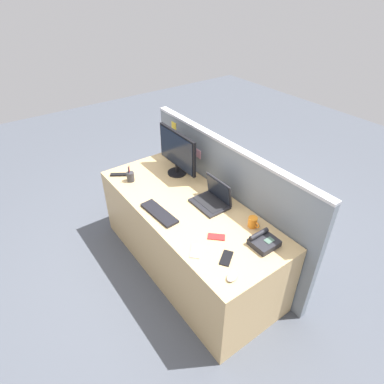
{
  "coord_description": "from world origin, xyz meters",
  "views": [
    {
      "loc": [
        1.88,
        -1.32,
        2.48
      ],
      "look_at": [
        0.0,
        0.05,
        0.86
      ],
      "focal_mm": 30.39,
      "sensor_mm": 36.0,
      "label": 1
    }
  ],
  "objects_px": {
    "pen_cup": "(130,177)",
    "coffee_mug": "(253,222)",
    "desktop_monitor": "(177,151)",
    "tv_remote": "(119,175)",
    "cell_phone_silver_slab": "(196,251)",
    "computer_mouse_right_hand": "(232,276)",
    "cell_phone_black_slab": "(226,258)",
    "keyboard_main": "(159,213)",
    "laptop": "(213,198)",
    "cell_phone_red_case": "(216,237)",
    "desk_phone": "(264,242)"
  },
  "relations": [
    {
      "from": "laptop",
      "to": "keyboard_main",
      "type": "relative_size",
      "value": 0.8
    },
    {
      "from": "desk_phone",
      "to": "coffee_mug",
      "type": "bearing_deg",
      "value": 157.54
    },
    {
      "from": "laptop",
      "to": "keyboard_main",
      "type": "bearing_deg",
      "value": -107.65
    },
    {
      "from": "desktop_monitor",
      "to": "desk_phone",
      "type": "relative_size",
      "value": 2.92
    },
    {
      "from": "tv_remote",
      "to": "coffee_mug",
      "type": "height_order",
      "value": "coffee_mug"
    },
    {
      "from": "pen_cup",
      "to": "desk_phone",
      "type": "bearing_deg",
      "value": 16.02
    },
    {
      "from": "pen_cup",
      "to": "cell_phone_red_case",
      "type": "height_order",
      "value": "pen_cup"
    },
    {
      "from": "cell_phone_red_case",
      "to": "pen_cup",
      "type": "bearing_deg",
      "value": -127.68
    },
    {
      "from": "laptop",
      "to": "desk_phone",
      "type": "relative_size",
      "value": 1.62
    },
    {
      "from": "pen_cup",
      "to": "cell_phone_black_slab",
      "type": "height_order",
      "value": "pen_cup"
    },
    {
      "from": "computer_mouse_right_hand",
      "to": "cell_phone_red_case",
      "type": "relative_size",
      "value": 0.74
    },
    {
      "from": "desktop_monitor",
      "to": "coffee_mug",
      "type": "bearing_deg",
      "value": 1.31
    },
    {
      "from": "cell_phone_black_slab",
      "to": "tv_remote",
      "type": "xyz_separation_m",
      "value": [
        -1.5,
        -0.13,
        0.01
      ]
    },
    {
      "from": "cell_phone_black_slab",
      "to": "coffee_mug",
      "type": "distance_m",
      "value": 0.43
    },
    {
      "from": "desk_phone",
      "to": "laptop",
      "type": "bearing_deg",
      "value": 178.01
    },
    {
      "from": "cell_phone_red_case",
      "to": "desk_phone",
      "type": "bearing_deg",
      "value": 85.28
    },
    {
      "from": "desk_phone",
      "to": "desktop_monitor",
      "type": "bearing_deg",
      "value": 177.33
    },
    {
      "from": "computer_mouse_right_hand",
      "to": "cell_phone_black_slab",
      "type": "distance_m",
      "value": 0.18
    },
    {
      "from": "keyboard_main",
      "to": "cell_phone_silver_slab",
      "type": "relative_size",
      "value": 3.07
    },
    {
      "from": "cell_phone_silver_slab",
      "to": "cell_phone_black_slab",
      "type": "distance_m",
      "value": 0.23
    },
    {
      "from": "pen_cup",
      "to": "cell_phone_red_case",
      "type": "relative_size",
      "value": 1.27
    },
    {
      "from": "laptop",
      "to": "computer_mouse_right_hand",
      "type": "xyz_separation_m",
      "value": [
        0.74,
        -0.43,
        -0.04
      ]
    },
    {
      "from": "keyboard_main",
      "to": "cell_phone_silver_slab",
      "type": "distance_m",
      "value": 0.54
    },
    {
      "from": "keyboard_main",
      "to": "cell_phone_silver_slab",
      "type": "bearing_deg",
      "value": -5.26
    },
    {
      "from": "desktop_monitor",
      "to": "computer_mouse_right_hand",
      "type": "xyz_separation_m",
      "value": [
        1.35,
        -0.47,
        -0.23
      ]
    },
    {
      "from": "desktop_monitor",
      "to": "coffee_mug",
      "type": "relative_size",
      "value": 5.07
    },
    {
      "from": "computer_mouse_right_hand",
      "to": "pen_cup",
      "type": "distance_m",
      "value": 1.5
    },
    {
      "from": "desktop_monitor",
      "to": "coffee_mug",
      "type": "xyz_separation_m",
      "value": [
        1.05,
        0.02,
        -0.2
      ]
    },
    {
      "from": "keyboard_main",
      "to": "computer_mouse_right_hand",
      "type": "xyz_separation_m",
      "value": [
        0.88,
        0.04,
        0.01
      ]
    },
    {
      "from": "desktop_monitor",
      "to": "coffee_mug",
      "type": "height_order",
      "value": "desktop_monitor"
    },
    {
      "from": "laptop",
      "to": "cell_phone_silver_slab",
      "type": "bearing_deg",
      "value": -50.81
    },
    {
      "from": "cell_phone_black_slab",
      "to": "tv_remote",
      "type": "height_order",
      "value": "tv_remote"
    },
    {
      "from": "desktop_monitor",
      "to": "laptop",
      "type": "xyz_separation_m",
      "value": [
        0.61,
        -0.04,
        -0.19
      ]
    },
    {
      "from": "keyboard_main",
      "to": "cell_phone_black_slab",
      "type": "xyz_separation_m",
      "value": [
        0.73,
        0.13,
        -0.01
      ]
    },
    {
      "from": "desktop_monitor",
      "to": "laptop",
      "type": "relative_size",
      "value": 1.8
    },
    {
      "from": "cell_phone_silver_slab",
      "to": "keyboard_main",
      "type": "bearing_deg",
      "value": 132.83
    },
    {
      "from": "cell_phone_red_case",
      "to": "computer_mouse_right_hand",
      "type": "bearing_deg",
      "value": 19.27
    },
    {
      "from": "laptop",
      "to": "cell_phone_red_case",
      "type": "height_order",
      "value": "laptop"
    },
    {
      "from": "pen_cup",
      "to": "coffee_mug",
      "type": "relative_size",
      "value": 1.5
    },
    {
      "from": "laptop",
      "to": "cell_phone_red_case",
      "type": "distance_m",
      "value": 0.45
    },
    {
      "from": "tv_remote",
      "to": "coffee_mug",
      "type": "bearing_deg",
      "value": 56.01
    },
    {
      "from": "cell_phone_silver_slab",
      "to": "desktop_monitor",
      "type": "bearing_deg",
      "value": 107.04
    },
    {
      "from": "keyboard_main",
      "to": "pen_cup",
      "type": "relative_size",
      "value": 2.35
    },
    {
      "from": "tv_remote",
      "to": "cell_phone_silver_slab",
      "type": "bearing_deg",
      "value": 34.16
    },
    {
      "from": "laptop",
      "to": "pen_cup",
      "type": "height_order",
      "value": "laptop"
    },
    {
      "from": "desktop_monitor",
      "to": "cell_phone_red_case",
      "type": "relative_size",
      "value": 4.27
    },
    {
      "from": "pen_cup",
      "to": "cell_phone_silver_slab",
      "type": "distance_m",
      "value": 1.16
    },
    {
      "from": "computer_mouse_right_hand",
      "to": "coffee_mug",
      "type": "height_order",
      "value": "coffee_mug"
    },
    {
      "from": "computer_mouse_right_hand",
      "to": "cell_phone_black_slab",
      "type": "relative_size",
      "value": 0.67
    },
    {
      "from": "desk_phone",
      "to": "cell_phone_black_slab",
      "type": "relative_size",
      "value": 1.31
    }
  ]
}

